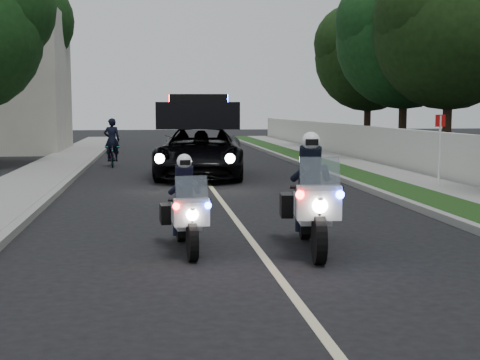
% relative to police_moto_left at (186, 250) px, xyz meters
% --- Properties ---
extents(ground, '(120.00, 120.00, 0.00)m').
position_rel_police_moto_left_xyz_m(ground, '(1.13, -2.01, 0.00)').
color(ground, black).
rests_on(ground, ground).
extents(curb_right, '(0.20, 60.00, 0.15)m').
position_rel_police_moto_left_xyz_m(curb_right, '(5.23, 7.99, 0.07)').
color(curb_right, gray).
rests_on(curb_right, ground).
extents(grass_verge, '(1.20, 60.00, 0.16)m').
position_rel_police_moto_left_xyz_m(grass_verge, '(5.93, 7.99, 0.08)').
color(grass_verge, '#193814').
rests_on(grass_verge, ground).
extents(sidewalk_right, '(1.40, 60.00, 0.16)m').
position_rel_police_moto_left_xyz_m(sidewalk_right, '(7.23, 7.99, 0.08)').
color(sidewalk_right, gray).
rests_on(sidewalk_right, ground).
extents(property_wall, '(0.22, 60.00, 1.50)m').
position_rel_police_moto_left_xyz_m(property_wall, '(8.23, 7.99, 0.75)').
color(property_wall, beige).
rests_on(property_wall, ground).
extents(curb_left, '(0.20, 60.00, 0.15)m').
position_rel_police_moto_left_xyz_m(curb_left, '(-2.97, 7.99, 0.07)').
color(curb_left, gray).
rests_on(curb_left, ground).
extents(sidewalk_left, '(2.00, 60.00, 0.16)m').
position_rel_police_moto_left_xyz_m(sidewalk_left, '(-4.07, 7.99, 0.08)').
color(sidewalk_left, gray).
rests_on(sidewalk_left, ground).
extents(lane_marking, '(0.12, 50.00, 0.01)m').
position_rel_police_moto_left_xyz_m(lane_marking, '(1.13, 7.99, 0.00)').
color(lane_marking, '#BFB78C').
rests_on(lane_marking, ground).
extents(police_moto_left, '(0.74, 1.82, 1.52)m').
position_rel_police_moto_left_xyz_m(police_moto_left, '(0.00, 0.00, 0.00)').
color(police_moto_left, silver).
rests_on(police_moto_left, ground).
extents(police_moto_right, '(1.03, 2.27, 1.86)m').
position_rel_police_moto_left_xyz_m(police_moto_right, '(1.95, -0.24, 0.00)').
color(police_moto_right, silver).
rests_on(police_moto_right, ground).
extents(police_suv, '(3.37, 6.12, 2.84)m').
position_rel_police_moto_left_xyz_m(police_suv, '(1.05, 10.96, 0.00)').
color(police_suv, black).
rests_on(police_suv, ground).
extents(bicycle, '(0.68, 1.57, 0.80)m').
position_rel_police_moto_left_xyz_m(bicycle, '(-2.02, 15.11, 0.00)').
color(bicycle, black).
rests_on(bicycle, ground).
extents(cyclist, '(0.64, 0.47, 1.65)m').
position_rel_police_moto_left_xyz_m(cyclist, '(-2.02, 15.11, 0.00)').
color(cyclist, black).
rests_on(cyclist, ground).
extents(sign_post, '(0.41, 0.41, 2.12)m').
position_rel_police_moto_left_xyz_m(sign_post, '(7.13, 6.43, 0.00)').
color(sign_post, maroon).
rests_on(sign_post, ground).
extents(tree_right_c, '(7.93, 7.93, 9.97)m').
position_rel_police_moto_left_xyz_m(tree_right_c, '(11.27, 14.75, 0.00)').
color(tree_right_c, black).
rests_on(tree_right_c, ground).
extents(tree_right_d, '(6.32, 6.32, 10.10)m').
position_rel_police_moto_left_xyz_m(tree_right_d, '(10.65, 17.87, 0.00)').
color(tree_right_d, '#143E16').
rests_on(tree_right_d, ground).
extents(tree_right_e, '(7.25, 7.25, 9.54)m').
position_rel_police_moto_left_xyz_m(tree_right_e, '(11.01, 23.76, 0.00)').
color(tree_right_e, black).
rests_on(tree_right_e, ground).
extents(tree_left_far, '(7.97, 7.97, 10.78)m').
position_rel_police_moto_left_xyz_m(tree_left_far, '(-8.13, 24.97, 0.00)').
color(tree_left_far, black).
rests_on(tree_left_far, ground).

